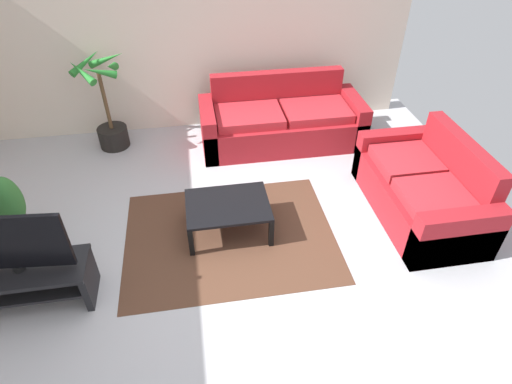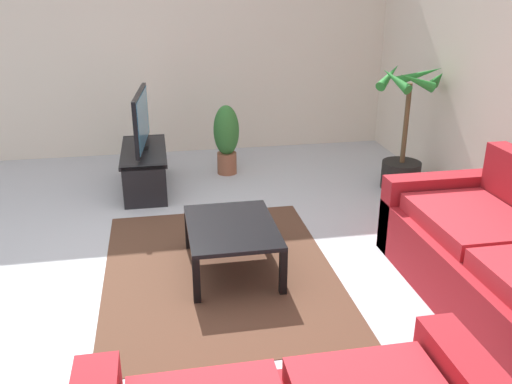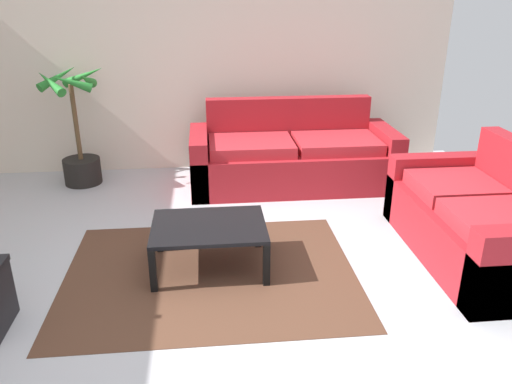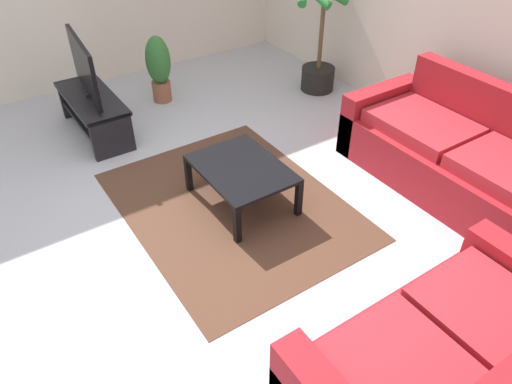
{
  "view_description": "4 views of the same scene",
  "coord_description": "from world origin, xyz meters",
  "views": [
    {
      "loc": [
        -0.13,
        -2.78,
        3.16
      ],
      "look_at": [
        0.4,
        0.39,
        0.64
      ],
      "focal_mm": 29.63,
      "sensor_mm": 36.0,
      "label": 1
    },
    {
      "loc": [
        3.74,
        0.09,
        2.07
      ],
      "look_at": [
        0.16,
        0.75,
        0.63
      ],
      "focal_mm": 38.25,
      "sensor_mm": 36.0,
      "label": 2
    },
    {
      "loc": [
        0.14,
        -2.87,
        2.03
      ],
      "look_at": [
        0.5,
        0.67,
        0.58
      ],
      "focal_mm": 35.24,
      "sensor_mm": 36.0,
      "label": 3
    },
    {
      "loc": [
        2.92,
        -1.14,
        2.62
      ],
      "look_at": [
        0.59,
        0.41,
        0.47
      ],
      "focal_mm": 33.66,
      "sensor_mm": 36.0,
      "label": 4
    }
  ],
  "objects": [
    {
      "name": "couch_main",
      "position": [
        1.06,
        2.28,
        0.3
      ],
      "size": [
        2.2,
        0.9,
        0.9
      ],
      "color": "maroon",
      "rests_on": "ground"
    },
    {
      "name": "tv",
      "position": [
        -1.72,
        -0.07,
        0.74
      ],
      "size": [
        0.98,
        0.13,
        0.59
      ],
      "color": "black",
      "rests_on": "tv_stand"
    },
    {
      "name": "couch_loveseat",
      "position": [
        2.28,
        0.53,
        0.3
      ],
      "size": [
        0.9,
        1.68,
        0.9
      ],
      "color": "maroon",
      "rests_on": "ground"
    },
    {
      "name": "area_rug",
      "position": [
        0.13,
        0.47,
        0.0
      ],
      "size": [
        2.2,
        1.7,
        0.01
      ],
      "primitive_type": "cube",
      "color": "#513323",
      "rests_on": "ground"
    },
    {
      "name": "ground_plane",
      "position": [
        0.0,
        0.0,
        0.0
      ],
      "size": [
        6.6,
        6.6,
        0.0
      ],
      "primitive_type": "plane",
      "color": "#B2B2B7"
    },
    {
      "name": "potted_palm",
      "position": [
        -1.25,
        2.56,
        0.47
      ],
      "size": [
        0.72,
        0.72,
        1.29
      ],
      "color": "black",
      "rests_on": "ground"
    },
    {
      "name": "tv_stand",
      "position": [
        -1.72,
        -0.07,
        0.28
      ],
      "size": [
        1.1,
        0.45,
        0.42
      ],
      "color": "black",
      "rests_on": "ground"
    },
    {
      "name": "coffee_table",
      "position": [
        0.13,
        0.57,
        0.32
      ],
      "size": [
        0.86,
        0.65,
        0.37
      ],
      "color": "black",
      "rests_on": "ground"
    },
    {
      "name": "potted_plant_small",
      "position": [
        -2.03,
        0.83,
        0.42
      ],
      "size": [
        0.28,
        0.28,
        0.78
      ],
      "color": "brown",
      "rests_on": "ground"
    }
  ]
}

